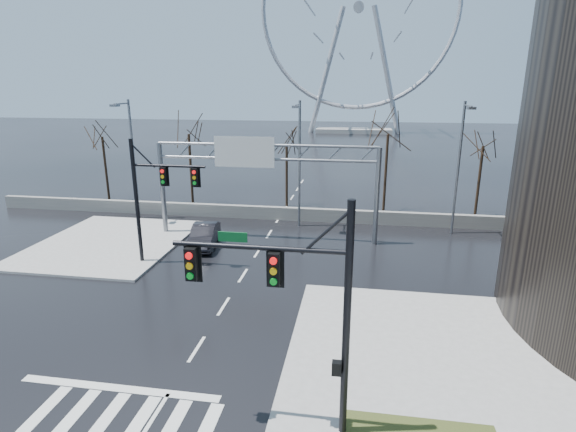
% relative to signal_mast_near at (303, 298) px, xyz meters
% --- Properties ---
extents(ground, '(260.00, 260.00, 0.00)m').
position_rel_signal_mast_near_xyz_m(ground, '(-5.14, 4.04, -4.87)').
color(ground, black).
rests_on(ground, ground).
extents(sidewalk_right_ext, '(12.00, 10.00, 0.15)m').
position_rel_signal_mast_near_xyz_m(sidewalk_right_ext, '(4.86, 6.04, -4.80)').
color(sidewalk_right_ext, gray).
rests_on(sidewalk_right_ext, ground).
extents(sidewalk_far, '(10.00, 12.00, 0.15)m').
position_rel_signal_mast_near_xyz_m(sidewalk_far, '(-16.14, 16.04, -4.80)').
color(sidewalk_far, gray).
rests_on(sidewalk_far, ground).
extents(barrier_wall, '(52.00, 0.50, 1.10)m').
position_rel_signal_mast_near_xyz_m(barrier_wall, '(-5.14, 24.04, -4.32)').
color(barrier_wall, slate).
rests_on(barrier_wall, ground).
extents(signal_mast_near, '(5.52, 0.41, 8.00)m').
position_rel_signal_mast_near_xyz_m(signal_mast_near, '(0.00, 0.00, 0.00)').
color(signal_mast_near, black).
rests_on(signal_mast_near, ground).
extents(signal_mast_far, '(4.72, 0.41, 8.00)m').
position_rel_signal_mast_near_xyz_m(signal_mast_far, '(-11.01, 13.00, -0.04)').
color(signal_mast_far, black).
rests_on(signal_mast_far, ground).
extents(sign_gantry, '(16.36, 0.40, 7.60)m').
position_rel_signal_mast_near_xyz_m(sign_gantry, '(-5.52, 19.00, 0.31)').
color(sign_gantry, slate).
rests_on(sign_gantry, ground).
extents(streetlight_left, '(0.50, 2.55, 10.00)m').
position_rel_signal_mast_near_xyz_m(streetlight_left, '(-17.14, 22.20, 1.01)').
color(streetlight_left, slate).
rests_on(streetlight_left, ground).
extents(streetlight_mid, '(0.50, 2.55, 10.00)m').
position_rel_signal_mast_near_xyz_m(streetlight_mid, '(-3.14, 22.20, 1.01)').
color(streetlight_mid, slate).
rests_on(streetlight_mid, ground).
extents(streetlight_right, '(0.50, 2.55, 10.00)m').
position_rel_signal_mast_near_xyz_m(streetlight_right, '(8.86, 22.20, 1.01)').
color(streetlight_right, slate).
rests_on(streetlight_right, ground).
extents(tree_far_left, '(3.50, 3.50, 7.00)m').
position_rel_signal_mast_near_xyz_m(tree_far_left, '(-23.14, 28.04, 0.70)').
color(tree_far_left, black).
rests_on(tree_far_left, ground).
extents(tree_left, '(3.75, 3.75, 7.50)m').
position_rel_signal_mast_near_xyz_m(tree_left, '(-14.14, 27.54, 1.10)').
color(tree_left, black).
rests_on(tree_left, ground).
extents(tree_center, '(3.25, 3.25, 6.50)m').
position_rel_signal_mast_near_xyz_m(tree_center, '(-5.14, 28.54, 0.30)').
color(tree_center, black).
rests_on(tree_center, ground).
extents(tree_right, '(3.90, 3.90, 7.80)m').
position_rel_signal_mast_near_xyz_m(tree_right, '(3.86, 27.54, 1.34)').
color(tree_right, black).
rests_on(tree_right, ground).
extents(tree_far_right, '(3.40, 3.40, 6.80)m').
position_rel_signal_mast_near_xyz_m(tree_far_right, '(11.86, 28.04, 0.54)').
color(tree_far_right, black).
rests_on(tree_far_right, ground).
extents(ferris_wheel, '(45.00, 6.00, 50.91)m').
position_rel_signal_mast_near_xyz_m(ferris_wheel, '(-0.14, 99.04, 21.26)').
color(ferris_wheel, gray).
rests_on(ferris_wheel, ground).
extents(car, '(2.34, 4.92, 1.56)m').
position_rel_signal_mast_near_xyz_m(car, '(-9.18, 16.70, -4.09)').
color(car, black).
rests_on(car, ground).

